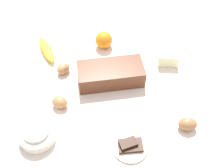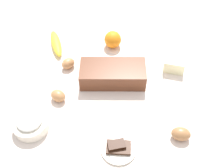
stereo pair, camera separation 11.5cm
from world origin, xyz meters
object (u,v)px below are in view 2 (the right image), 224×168
egg_near_butter (68,63)px  egg_beside_bowl (181,134)px  orange_fruit (113,40)px  flour_bowl (30,123)px  banana (56,43)px  egg_loose (58,96)px  loaf_pan (112,74)px  chocolate_plate (118,148)px  butter_block (174,65)px

egg_near_butter → egg_beside_bowl: size_ratio=0.87×
orange_fruit → egg_beside_bowl: (-0.28, 0.50, -0.02)m
flour_bowl → egg_beside_bowl: 0.57m
banana → egg_beside_bowl: bearing=139.5°
banana → egg_loose: (-0.07, 0.32, 0.00)m
flour_bowl → banana: bearing=-91.0°
egg_near_butter → egg_beside_bowl: egg_beside_bowl is taller
loaf_pan → flour_bowl: bearing=38.4°
orange_fruit → egg_loose: bearing=59.0°
egg_loose → loaf_pan: bearing=-151.1°
flour_bowl → orange_fruit: size_ratio=1.65×
orange_fruit → egg_near_butter: 0.25m
chocolate_plate → orange_fruit: bearing=-84.8°
egg_beside_bowl → egg_loose: 0.51m
egg_loose → egg_beside_bowl: bearing=162.7°
egg_beside_bowl → loaf_pan: bearing=-45.3°
banana → orange_fruit: (-0.28, -0.02, 0.02)m
flour_bowl → butter_block: size_ratio=1.50×
orange_fruit → chocolate_plate: 0.56m
banana → egg_loose: bearing=102.3°
flour_bowl → banana: size_ratio=0.71×
egg_near_butter → egg_beside_bowl: bearing=144.5°
flour_bowl → chocolate_plate: bearing=168.0°
flour_bowl → egg_near_butter: (-0.09, -0.33, -0.01)m
flour_bowl → egg_beside_bowl: (-0.57, 0.01, -0.00)m
orange_fruit → egg_loose: orange_fruit is taller
butter_block → egg_beside_bowl: bearing=89.2°
banana → chocolate_plate: 0.63m
egg_near_butter → egg_loose: (0.01, 0.19, 0.00)m
egg_beside_bowl → egg_loose: egg_beside_bowl is taller
banana → egg_loose: size_ratio=2.93×
loaf_pan → chocolate_plate: (-0.04, 0.33, -0.03)m
egg_near_butter → egg_loose: bearing=86.4°
egg_loose → flour_bowl: bearing=60.8°
flour_bowl → orange_fruit: (-0.29, -0.49, 0.01)m
egg_beside_bowl → egg_near_butter: bearing=-35.5°
orange_fruit → loaf_pan: bearing=92.8°
banana → butter_block: bearing=167.6°
egg_near_butter → egg_loose: 0.19m
butter_block → egg_beside_bowl: 0.35m
butter_block → egg_near_butter: butter_block is taller
butter_block → egg_near_butter: 0.48m
orange_fruit → butter_block: bearing=153.3°
egg_near_butter → egg_beside_bowl: 0.58m
loaf_pan → egg_loose: 0.25m
egg_beside_bowl → orange_fruit: bearing=-60.5°
loaf_pan → flour_bowl: (0.30, 0.26, -0.01)m
orange_fruit → egg_loose: (0.21, 0.34, -0.02)m
loaf_pan → flour_bowl: loaf_pan is taller
loaf_pan → banana: (0.29, -0.20, -0.02)m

